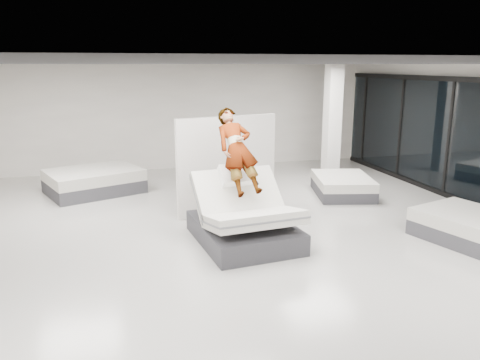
{
  "coord_description": "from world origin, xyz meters",
  "views": [
    {
      "loc": [
        -1.98,
        -7.5,
        3.19
      ],
      "look_at": [
        0.36,
        1.04,
        1.0
      ],
      "focal_mm": 35.0,
      "sensor_mm": 36.0,
      "label": 1
    }
  ],
  "objects_px": {
    "person": "(238,167)",
    "flat_bed_right_far": "(343,185)",
    "divider_panel": "(227,165)",
    "flat_bed_right_near": "(475,228)",
    "remote": "(256,182)",
    "flat_bed_left_far": "(94,181)",
    "column": "(332,123)",
    "hero_bed": "(244,221)"
  },
  "relations": [
    {
      "from": "remote",
      "to": "flat_bed_left_far",
      "type": "relative_size",
      "value": 0.05
    },
    {
      "from": "flat_bed_left_far",
      "to": "hero_bed",
      "type": "bearing_deg",
      "value": -57.54
    },
    {
      "from": "flat_bed_right_near",
      "to": "column",
      "type": "distance_m",
      "value": 5.48
    },
    {
      "from": "hero_bed",
      "to": "divider_panel",
      "type": "relative_size",
      "value": 0.98
    },
    {
      "from": "divider_panel",
      "to": "flat_bed_right_near",
      "type": "relative_size",
      "value": 1.04
    },
    {
      "from": "person",
      "to": "flat_bed_left_far",
      "type": "xyz_separation_m",
      "value": [
        -2.72,
        4.0,
        -1.05
      ]
    },
    {
      "from": "hero_bed",
      "to": "flat_bed_right_near",
      "type": "relative_size",
      "value": 1.02
    },
    {
      "from": "person",
      "to": "flat_bed_right_far",
      "type": "bearing_deg",
      "value": 27.05
    },
    {
      "from": "column",
      "to": "flat_bed_left_far",
      "type": "bearing_deg",
      "value": 178.76
    },
    {
      "from": "flat_bed_right_far",
      "to": "flat_bed_left_far",
      "type": "relative_size",
      "value": 0.76
    },
    {
      "from": "divider_panel",
      "to": "flat_bed_right_near",
      "type": "distance_m",
      "value": 5.0
    },
    {
      "from": "hero_bed",
      "to": "flat_bed_right_near",
      "type": "xyz_separation_m",
      "value": [
        4.1,
        -1.11,
        -0.15
      ]
    },
    {
      "from": "hero_bed",
      "to": "person",
      "type": "xyz_separation_m",
      "value": [
        -0.03,
        0.33,
        0.94
      ]
    },
    {
      "from": "remote",
      "to": "flat_bed_right_near",
      "type": "relative_size",
      "value": 0.06
    },
    {
      "from": "column",
      "to": "flat_bed_right_near",
      "type": "bearing_deg",
      "value": -86.3
    },
    {
      "from": "person",
      "to": "remote",
      "type": "distance_m",
      "value": 0.47
    },
    {
      "from": "remote",
      "to": "flat_bed_left_far",
      "type": "distance_m",
      "value": 5.32
    },
    {
      "from": "person",
      "to": "divider_panel",
      "type": "distance_m",
      "value": 1.55
    },
    {
      "from": "hero_bed",
      "to": "person",
      "type": "distance_m",
      "value": 0.99
    },
    {
      "from": "flat_bed_left_far",
      "to": "flat_bed_right_far",
      "type": "bearing_deg",
      "value": -17.28
    },
    {
      "from": "hero_bed",
      "to": "column",
      "type": "xyz_separation_m",
      "value": [
        3.76,
        4.19,
        1.18
      ]
    },
    {
      "from": "hero_bed",
      "to": "person",
      "type": "bearing_deg",
      "value": 95.8
    },
    {
      "from": "flat_bed_right_far",
      "to": "hero_bed",
      "type": "bearing_deg",
      "value": -143.03
    },
    {
      "from": "flat_bed_right_near",
      "to": "person",
      "type": "bearing_deg",
      "value": 160.84
    },
    {
      "from": "person",
      "to": "flat_bed_right_far",
      "type": "relative_size",
      "value": 0.9
    },
    {
      "from": "column",
      "to": "flat_bed_right_far",
      "type": "bearing_deg",
      "value": -105.97
    },
    {
      "from": "flat_bed_left_far",
      "to": "column",
      "type": "relative_size",
      "value": 0.82
    },
    {
      "from": "divider_panel",
      "to": "remote",
      "type": "bearing_deg",
      "value": -100.46
    },
    {
      "from": "column",
      "to": "divider_panel",
      "type": "bearing_deg",
      "value": -147.02
    },
    {
      "from": "divider_panel",
      "to": "flat_bed_right_far",
      "type": "bearing_deg",
      "value": -1.74
    },
    {
      "from": "remote",
      "to": "divider_panel",
      "type": "height_order",
      "value": "divider_panel"
    },
    {
      "from": "hero_bed",
      "to": "flat_bed_left_far",
      "type": "bearing_deg",
      "value": 122.46
    },
    {
      "from": "person",
      "to": "column",
      "type": "distance_m",
      "value": 5.42
    },
    {
      "from": "hero_bed",
      "to": "remote",
      "type": "relative_size",
      "value": 16.35
    },
    {
      "from": "remote",
      "to": "column",
      "type": "height_order",
      "value": "column"
    },
    {
      "from": "flat_bed_right_near",
      "to": "flat_bed_right_far",
      "type": "bearing_deg",
      "value": 103.23
    },
    {
      "from": "remote",
      "to": "divider_panel",
      "type": "relative_size",
      "value": 0.06
    },
    {
      "from": "hero_bed",
      "to": "flat_bed_right_far",
      "type": "bearing_deg",
      "value": 36.97
    },
    {
      "from": "remote",
      "to": "column",
      "type": "bearing_deg",
      "value": 43.99
    },
    {
      "from": "hero_bed",
      "to": "column",
      "type": "distance_m",
      "value": 5.75
    },
    {
      "from": "column",
      "to": "remote",
      "type": "bearing_deg",
      "value": -130.21
    },
    {
      "from": "divider_panel",
      "to": "person",
      "type": "bearing_deg",
      "value": -109.53
    }
  ]
}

